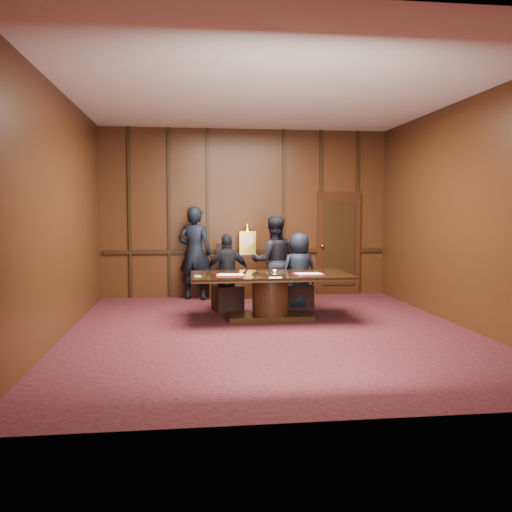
{
  "coord_description": "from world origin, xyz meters",
  "views": [
    {
      "loc": [
        -1.21,
        -7.88,
        1.79
      ],
      "look_at": [
        -0.1,
        0.98,
        1.05
      ],
      "focal_mm": 38.0,
      "sensor_mm": 36.0,
      "label": 1
    }
  ],
  "objects": [
    {
      "name": "witness_left",
      "position": [
        -1.08,
        3.1,
        0.95
      ],
      "size": [
        0.81,
        0.67,
        1.89
      ],
      "primitive_type": "imported",
      "rotation": [
        0.0,
        0.0,
        2.78
      ],
      "color": "black",
      "rests_on": "ground"
    },
    {
      "name": "notepad",
      "position": [
        -1.07,
        0.64,
        0.77
      ],
      "size": [
        0.11,
        0.08,
        0.01
      ],
      "primitive_type": "cube",
      "rotation": [
        0.0,
        0.0,
        -0.13
      ],
      "color": "#F2D776",
      "rests_on": "conference_table"
    },
    {
      "name": "witness_right",
      "position": [
        0.36,
        2.06,
        0.85
      ],
      "size": [
        0.83,
        0.65,
        1.7
      ],
      "primitive_type": "imported",
      "rotation": [
        0.0,
        0.0,
        3.13
      ],
      "color": "black",
      "rests_on": "ground"
    },
    {
      "name": "conference_table",
      "position": [
        0.13,
        0.9,
        0.51
      ],
      "size": [
        2.62,
        1.32,
        0.76
      ],
      "color": "black",
      "rests_on": "ground"
    },
    {
      "name": "room",
      "position": [
        0.07,
        0.14,
        1.72
      ],
      "size": [
        7.0,
        7.04,
        3.5
      ],
      "color": "black",
      "rests_on": "ground"
    },
    {
      "name": "sideboard",
      "position": [
        0.0,
        3.26,
        0.49
      ],
      "size": [
        1.6,
        0.45,
        1.54
      ],
      "color": "black",
      "rests_on": "ground"
    },
    {
      "name": "chair_right",
      "position": [
        0.78,
        1.78,
        0.29
      ],
      "size": [
        0.49,
        0.49,
        0.99
      ],
      "rotation": [
        0.0,
        0.0,
        0.01
      ],
      "color": "black",
      "rests_on": "ground"
    },
    {
      "name": "signatory_right",
      "position": [
        0.78,
        1.7,
        0.7
      ],
      "size": [
        0.77,
        0.6,
        1.41
      ],
      "primitive_type": "imported",
      "rotation": [
        0.0,
        0.0,
        3.38
      ],
      "color": "black",
      "rests_on": "ground"
    },
    {
      "name": "folder_left",
      "position": [
        -0.55,
        0.74,
        0.77
      ],
      "size": [
        0.48,
        0.36,
        0.02
      ],
      "rotation": [
        0.0,
        0.0,
        -0.07
      ],
      "color": "#B01019",
      "rests_on": "conference_table"
    },
    {
      "name": "signatory_left",
      "position": [
        -0.52,
        1.7,
        0.69
      ],
      "size": [
        0.84,
        0.41,
        1.39
      ],
      "primitive_type": "imported",
      "rotation": [
        0.0,
        0.0,
        3.23
      ],
      "color": "black",
      "rests_on": "ground"
    },
    {
      "name": "chair_left",
      "position": [
        -0.53,
        1.78,
        0.29
      ],
      "size": [
        0.58,
        0.58,
        0.99
      ],
      "rotation": [
        0.0,
        0.0,
        0.23
      ],
      "color": "black",
      "rests_on": "ground"
    },
    {
      "name": "folder_right",
      "position": [
        0.73,
        0.73,
        0.77
      ],
      "size": [
        0.49,
        0.37,
        0.02
      ],
      "rotation": [
        0.0,
        0.0,
        0.09
      ],
      "color": "#B01019",
      "rests_on": "conference_table"
    },
    {
      "name": "inkstand",
      "position": [
        0.13,
        0.45,
        0.81
      ],
      "size": [
        0.2,
        0.14,
        0.12
      ],
      "color": "white",
      "rests_on": "conference_table"
    }
  ]
}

